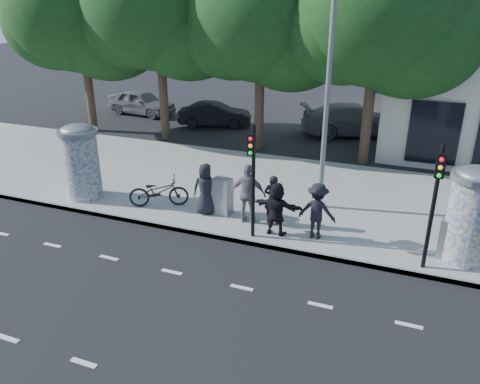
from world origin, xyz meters
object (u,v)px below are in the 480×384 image
at_px(car_mid, 215,114).
at_px(car_right, 355,119).
at_px(cabinet_right, 449,239).
at_px(ped_a, 206,189).
at_px(street_lamp, 329,68).
at_px(ped_f, 276,209).
at_px(ped_e, 248,194).
at_px(cabinet_left, 222,196).
at_px(bicycle, 159,191).
at_px(ped_b, 273,200).
at_px(traffic_pole_near, 253,171).
at_px(ped_d, 317,211).
at_px(ad_column_right, 472,213).
at_px(ad_column_left, 81,160).
at_px(car_left, 141,102).
at_px(traffic_pole_far, 435,196).

xyz_separation_m(car_mid, car_right, (7.60, 1.06, 0.15)).
height_order(cabinet_right, car_mid, car_mid).
height_order(ped_a, car_mid, ped_a).
relative_size(street_lamp, ped_a, 4.67).
distance_m(street_lamp, ped_f, 4.58).
distance_m(ped_e, cabinet_left, 1.09).
bearing_deg(cabinet_right, bicycle, -172.03).
height_order(ped_b, ped_f, ped_f).
bearing_deg(car_right, ped_f, 154.05).
xyz_separation_m(traffic_pole_near, ped_d, (1.77, 0.68, -1.23)).
distance_m(ad_column_right, bicycle, 9.56).
bearing_deg(ped_e, cabinet_right, 175.11).
bearing_deg(ad_column_left, ped_d, -0.21).
distance_m(street_lamp, bicycle, 6.83).
xyz_separation_m(street_lamp, ped_d, (0.37, -2.16, -3.79)).
xyz_separation_m(ped_f, car_right, (0.40, 12.63, -0.16)).
relative_size(bicycle, cabinet_right, 1.79).
xyz_separation_m(bicycle, car_mid, (-2.88, 11.06, -0.02)).
relative_size(ped_b, car_right, 0.29).
height_order(bicycle, car_left, car_left).
distance_m(ad_column_left, cabinet_right, 12.02).
xyz_separation_m(ad_column_left, car_mid, (-0.00, 11.31, -0.87)).
xyz_separation_m(street_lamp, car_right, (-0.40, 10.24, -3.98)).
bearing_deg(car_right, ped_b, 152.47).
bearing_deg(ad_column_left, traffic_pole_near, -6.11).
height_order(cabinet_left, car_mid, cabinet_left).
distance_m(ped_a, ped_e, 1.53).
xyz_separation_m(ad_column_left, car_left, (-5.43, 12.27, -0.79)).
distance_m(traffic_pole_far, car_left, 21.30).
height_order(street_lamp, car_mid, street_lamp).
distance_m(car_mid, car_right, 7.68).
bearing_deg(car_right, car_mid, 73.84).
bearing_deg(traffic_pole_near, car_mid, 118.78).
relative_size(ad_column_right, car_mid, 0.66).
relative_size(street_lamp, car_mid, 1.99).
distance_m(cabinet_right, car_left, 21.25).
bearing_deg(car_left, ped_d, -124.67).
bearing_deg(traffic_pole_near, ped_e, 117.04).
bearing_deg(ped_d, ped_e, -4.65).
bearing_deg(cabinet_right, car_left, 153.96).
xyz_separation_m(ped_e, bicycle, (-3.26, 0.05, -0.43)).
distance_m(traffic_pole_far, street_lamp, 5.12).
xyz_separation_m(ad_column_left, ped_a, (4.61, 0.32, -0.53)).
height_order(traffic_pole_far, ped_a, traffic_pole_far).
distance_m(car_left, car_right, 13.03).
xyz_separation_m(traffic_pole_near, car_left, (-12.03, 12.98, -1.48)).
xyz_separation_m(ad_column_right, cabinet_right, (-0.41, -0.10, -0.83)).
distance_m(ad_column_left, traffic_pole_near, 6.67).
bearing_deg(ped_d, ped_a, -4.06).
distance_m(ped_b, cabinet_left, 1.76).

